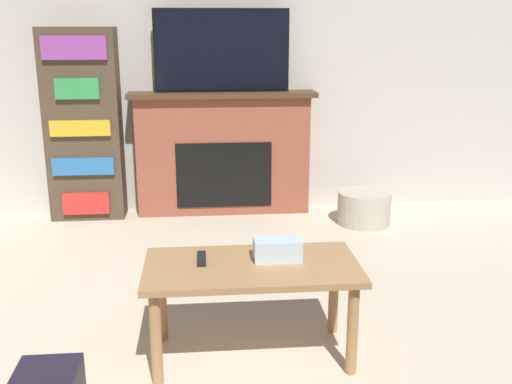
% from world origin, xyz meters
% --- Properties ---
extents(wall_back, '(5.99, 0.06, 2.70)m').
position_xyz_m(wall_back, '(0.00, 4.81, 1.35)').
color(wall_back, beige).
rests_on(wall_back, ground_plane).
extents(fireplace, '(1.50, 0.28, 1.01)m').
position_xyz_m(fireplace, '(-0.16, 4.67, 0.51)').
color(fireplace, brown).
rests_on(fireplace, ground_plane).
extents(tv, '(1.06, 0.03, 0.64)m').
position_xyz_m(tv, '(-0.16, 4.65, 1.33)').
color(tv, black).
rests_on(tv, fireplace).
extents(coffee_table, '(0.99, 0.51, 0.47)m').
position_xyz_m(coffee_table, '(-0.12, 2.38, 0.40)').
color(coffee_table, '#A87A4C').
rests_on(coffee_table, ground_plane).
extents(tissue_box, '(0.22, 0.12, 0.10)m').
position_xyz_m(tissue_box, '(0.01, 2.42, 0.52)').
color(tissue_box, silver).
rests_on(tissue_box, coffee_table).
extents(remote_control, '(0.04, 0.15, 0.02)m').
position_xyz_m(remote_control, '(-0.35, 2.44, 0.48)').
color(remote_control, black).
rests_on(remote_control, coffee_table).
extents(bookshelf, '(0.58, 0.29, 1.51)m').
position_xyz_m(bookshelf, '(-1.26, 4.65, 0.76)').
color(bookshelf, '#4C3D2D').
rests_on(bookshelf, ground_plane).
extents(storage_basket, '(0.42, 0.42, 0.26)m').
position_xyz_m(storage_basket, '(0.93, 4.26, 0.13)').
color(storage_basket, '#BCB29E').
rests_on(storage_basket, ground_plane).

